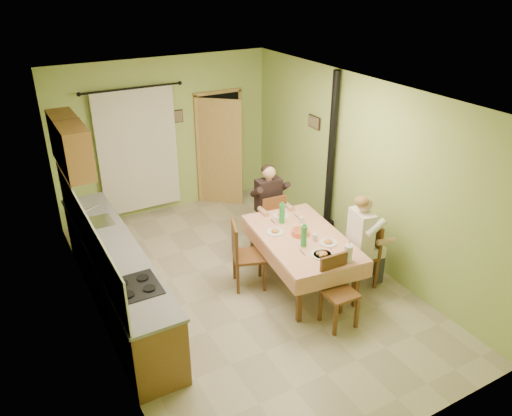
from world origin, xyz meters
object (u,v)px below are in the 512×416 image
man_far (269,198)px  man_right (363,231)px  chair_far (269,231)px  chair_right (360,266)px  chair_left (248,267)px  stove_flue (329,181)px  dining_table (301,259)px  chair_near (338,305)px

man_far → man_right: bearing=-65.8°
chair_far → man_right: (0.58, -1.56, 0.59)m
chair_right → chair_far: bearing=30.2°
chair_left → stove_flue: size_ratio=0.36×
dining_table → man_right: 0.98m
chair_near → chair_left: (-0.59, 1.33, 0.00)m
chair_near → stove_flue: 2.42m
dining_table → man_right: bearing=-25.9°
dining_table → chair_left: (-0.70, 0.30, -0.09)m
chair_right → man_right: 0.59m
man_far → man_right: size_ratio=1.00×
chair_right → chair_left: (-1.42, 0.76, 0.00)m
chair_right → man_far: 1.78m
man_far → chair_far: bearing=-90.0°
man_far → stove_flue: (1.02, -0.20, 0.15)m
chair_near → man_far: size_ratio=0.68×
chair_left → stove_flue: stove_flue is taller
man_far → man_right: same height
chair_left → chair_right: bearing=81.2°
chair_far → stove_flue: 1.27m
chair_left → man_right: (1.41, -0.76, 0.59)m
man_far → man_right: 1.67m
man_far → chair_left: bearing=-131.7°
dining_table → man_far: size_ratio=1.44×
chair_left → man_far: bearing=153.9°
chair_far → man_far: 0.59m
chair_near → chair_right: (0.83, 0.56, 0.00)m
chair_near → dining_table: bearing=-94.6°
dining_table → chair_left: bearing=163.5°
dining_table → chair_right: chair_right is taller
dining_table → chair_far: chair_far is taller
chair_near → man_far: 2.23m
chair_near → chair_right: bearing=-144.3°
dining_table → man_far: (0.12, 1.11, 0.50)m
chair_far → man_far: (0.00, 0.01, 0.59)m
chair_near → man_far: (0.23, 2.13, 0.59)m
chair_far → chair_near: bearing=-92.4°
man_far → stove_flue: size_ratio=0.50×
chair_right → chair_left: size_ratio=0.97×
chair_near → stove_flue: bearing=-121.3°
chair_left → man_right: 1.70m
dining_table → chair_right: 0.86m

